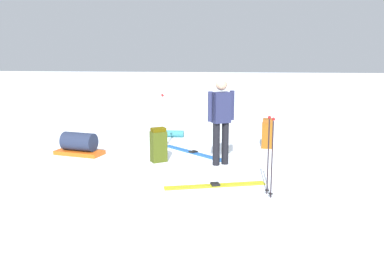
{
  "coord_description": "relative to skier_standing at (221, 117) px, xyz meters",
  "views": [
    {
      "loc": [
        -8.06,
        -0.94,
        2.18
      ],
      "look_at": [
        0.0,
        0.0,
        0.7
      ],
      "focal_mm": 37.38,
      "sensor_mm": 36.0,
      "label": 1
    }
  ],
  "objects": [
    {
      "name": "ground_plane",
      "position": [
        0.32,
        0.61,
        -0.95
      ],
      "size": [
        80.0,
        80.0,
        0.0
      ],
      "primitive_type": "plane",
      "color": "white"
    },
    {
      "name": "skier_standing",
      "position": [
        0.0,
        0.0,
        0.0
      ],
      "size": [
        0.36,
        0.5,
        1.7
      ],
      "color": "black",
      "rests_on": "ground_plane"
    },
    {
      "name": "ski_pair_near",
      "position": [
        0.85,
        0.65,
        -0.94
      ],
      "size": [
        1.37,
        1.53,
        0.05
      ],
      "color": "#2059AA",
      "rests_on": "ground_plane"
    },
    {
      "name": "ski_pair_far",
      "position": [
        -1.34,
        0.03,
        -0.94
      ],
      "size": [
        0.65,
        1.69,
        0.05
      ],
      "color": "#AEA91C",
      "rests_on": "ground_plane"
    },
    {
      "name": "backpack_large_dark",
      "position": [
        1.6,
        -1.03,
        -0.62
      ],
      "size": [
        0.35,
        0.29,
        0.68
      ],
      "color": "brown",
      "rests_on": "ground_plane"
    },
    {
      "name": "backpack_bright",
      "position": [
        0.07,
        1.27,
        -0.61
      ],
      "size": [
        0.35,
        0.37,
        0.71
      ],
      "color": "#414D13",
      "rests_on": "ground_plane"
    },
    {
      "name": "ski_poles_planted_near",
      "position": [
        -1.7,
        -0.83,
        -0.26
      ],
      "size": [
        0.23,
        0.12,
        1.25
      ],
      "color": "black",
      "rests_on": "ground_plane"
    },
    {
      "name": "ski_poles_planted_far",
      "position": [
        1.08,
        1.37,
        -0.24
      ],
      "size": [
        0.17,
        0.1,
        1.29
      ],
      "color": "#B4C0BC",
      "rests_on": "ground_plane"
    },
    {
      "name": "gear_sled",
      "position": [
        0.44,
        3.11,
        -0.73
      ],
      "size": [
        0.66,
        1.12,
        0.49
      ],
      "color": "#DE5915",
      "rests_on": "ground_plane"
    },
    {
      "name": "sleeping_mat_rolled",
      "position": [
        2.52,
        1.37,
        -0.86
      ],
      "size": [
        0.19,
        0.55,
        0.18
      ],
      "primitive_type": "cylinder",
      "rotation": [
        0.0,
        1.57,
        1.59
      ],
      "color": "teal",
      "rests_on": "ground_plane"
    },
    {
      "name": "thermos_bottle",
      "position": [
        0.51,
        -0.06,
        -0.82
      ],
      "size": [
        0.07,
        0.07,
        0.26
      ],
      "primitive_type": "cylinder",
      "color": "black",
      "rests_on": "ground_plane"
    }
  ]
}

